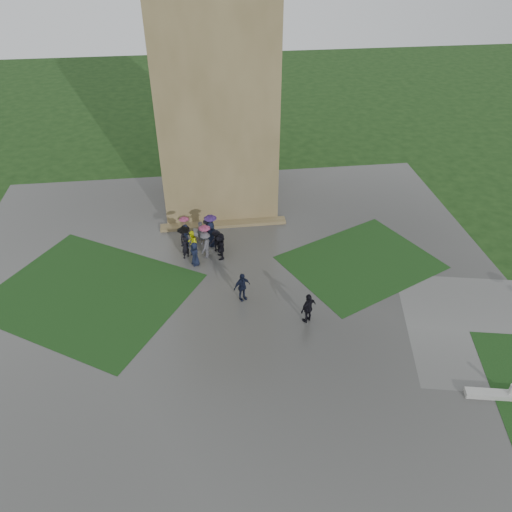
{
  "coord_description": "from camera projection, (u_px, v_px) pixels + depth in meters",
  "views": [
    {
      "loc": [
        -1.46,
        -19.94,
        19.24
      ],
      "look_at": [
        1.65,
        4.92,
        1.2
      ],
      "focal_mm": 35.0,
      "sensor_mm": 36.0,
      "label": 1
    }
  ],
  "objects": [
    {
      "name": "bench",
      "position": [
        202.0,
        235.0,
        34.2
      ],
      "size": [
        1.38,
        0.89,
        0.77
      ],
      "rotation": [
        0.0,
        0.0,
        -0.4
      ],
      "color": "#A1A19D",
      "rests_on": "plaza"
    },
    {
      "name": "ground",
      "position": [
        237.0,
        328.0,
        27.45
      ],
      "size": [
        120.0,
        120.0,
        0.0
      ],
      "primitive_type": "plane",
      "color": "black"
    },
    {
      "name": "pedestrian_mid",
      "position": [
        242.0,
        287.0,
        28.84
      ],
      "size": [
        1.24,
        1.04,
        1.84
      ],
      "primitive_type": "imported",
      "rotation": [
        0.0,
        0.0,
        0.47
      ],
      "color": "black",
      "rests_on": "plaza"
    },
    {
      "name": "lawn_inset_left",
      "position": [
        90.0,
        293.0,
        29.8
      ],
      "size": [
        14.1,
        13.46,
        0.01
      ],
      "primitive_type": "cube",
      "rotation": [
        0.0,
        0.0,
        -0.56
      ],
      "color": "black",
      "rests_on": "plaza"
    },
    {
      "name": "pedestrian_near",
      "position": [
        308.0,
        308.0,
        27.32
      ],
      "size": [
        1.27,
        1.15,
        1.89
      ],
      "primitive_type": "imported",
      "rotation": [
        0.0,
        0.0,
        3.76
      ],
      "color": "black",
      "rests_on": "plaza"
    },
    {
      "name": "tower_plinth",
      "position": [
        224.0,
        224.0,
        35.91
      ],
      "size": [
        9.0,
        0.8,
        0.22
      ],
      "primitive_type": "cube",
      "color": "brown",
      "rests_on": "plaza"
    },
    {
      "name": "plaza",
      "position": [
        234.0,
        304.0,
        29.05
      ],
      "size": [
        34.0,
        34.0,
        0.02
      ],
      "primitive_type": "cube",
      "color": "#383735",
      "rests_on": "ground"
    },
    {
      "name": "visitor_cluster",
      "position": [
        204.0,
        238.0,
        32.74
      ],
      "size": [
        3.12,
        3.45,
        2.39
      ],
      "color": "black",
      "rests_on": "plaza"
    },
    {
      "name": "tower",
      "position": [
        214.0,
        81.0,
        34.27
      ],
      "size": [
        8.0,
        8.0,
        18.0
      ],
      "primitive_type": "cube",
      "color": "brown",
      "rests_on": "ground"
    },
    {
      "name": "lawn_inset_right",
      "position": [
        361.0,
        262.0,
        32.31
      ],
      "size": [
        11.12,
        10.15,
        0.01
      ],
      "primitive_type": "cube",
      "rotation": [
        0.0,
        0.0,
        0.44
      ],
      "color": "black",
      "rests_on": "plaza"
    }
  ]
}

